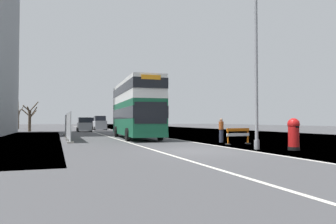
{
  "coord_description": "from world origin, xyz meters",
  "views": [
    {
      "loc": [
        -6.6,
        -14.89,
        1.53
      ],
      "look_at": [
        1.35,
        7.83,
        2.2
      ],
      "focal_mm": 34.2,
      "sensor_mm": 36.0,
      "label": 1
    }
  ],
  "objects_px": {
    "car_receding_mid": "(100,123)",
    "roadworks_barrier": "(238,134)",
    "lamppost_foreground": "(256,69)",
    "double_decker_bus": "(136,108)",
    "car_receding_far": "(93,124)",
    "red_pillar_postbox": "(294,133)",
    "pedestrian_at_kerb": "(221,130)",
    "car_oncoming_near": "(84,125)"
  },
  "relations": [
    {
      "from": "roadworks_barrier",
      "to": "car_receding_far",
      "type": "height_order",
      "value": "car_receding_far"
    },
    {
      "from": "lamppost_foreground",
      "to": "pedestrian_at_kerb",
      "type": "xyz_separation_m",
      "value": [
        0.92,
        5.59,
        -3.48
      ]
    },
    {
      "from": "double_decker_bus",
      "to": "lamppost_foreground",
      "type": "relative_size",
      "value": 1.27
    },
    {
      "from": "double_decker_bus",
      "to": "pedestrian_at_kerb",
      "type": "bearing_deg",
      "value": -57.17
    },
    {
      "from": "red_pillar_postbox",
      "to": "car_oncoming_near",
      "type": "distance_m",
      "value": 34.27
    },
    {
      "from": "car_receding_mid",
      "to": "car_receding_far",
      "type": "xyz_separation_m",
      "value": [
        -0.1,
        9.43,
        -0.09
      ]
    },
    {
      "from": "pedestrian_at_kerb",
      "to": "car_receding_far",
      "type": "bearing_deg",
      "value": 95.81
    },
    {
      "from": "car_oncoming_near",
      "to": "car_receding_mid",
      "type": "distance_m",
      "value": 7.58
    },
    {
      "from": "red_pillar_postbox",
      "to": "car_receding_mid",
      "type": "distance_m",
      "value": 40.56
    },
    {
      "from": "roadworks_barrier",
      "to": "car_oncoming_near",
      "type": "height_order",
      "value": "car_oncoming_near"
    },
    {
      "from": "car_oncoming_near",
      "to": "car_receding_far",
      "type": "relative_size",
      "value": 0.88
    },
    {
      "from": "lamppost_foreground",
      "to": "pedestrian_at_kerb",
      "type": "relative_size",
      "value": 5.33
    },
    {
      "from": "double_decker_bus",
      "to": "red_pillar_postbox",
      "type": "distance_m",
      "value": 14.72
    },
    {
      "from": "double_decker_bus",
      "to": "car_receding_far",
      "type": "bearing_deg",
      "value": 89.74
    },
    {
      "from": "lamppost_foreground",
      "to": "roadworks_barrier",
      "type": "bearing_deg",
      "value": 73.65
    },
    {
      "from": "red_pillar_postbox",
      "to": "car_receding_far",
      "type": "bearing_deg",
      "value": 95.76
    },
    {
      "from": "roadworks_barrier",
      "to": "car_oncoming_near",
      "type": "bearing_deg",
      "value": 104.56
    },
    {
      "from": "roadworks_barrier",
      "to": "car_receding_far",
      "type": "relative_size",
      "value": 0.4
    },
    {
      "from": "red_pillar_postbox",
      "to": "car_receding_mid",
      "type": "bearing_deg",
      "value": 96.95
    },
    {
      "from": "double_decker_bus",
      "to": "red_pillar_postbox",
      "type": "bearing_deg",
      "value": -69.27
    },
    {
      "from": "double_decker_bus",
      "to": "car_receding_far",
      "type": "distance_m",
      "value": 36.06
    },
    {
      "from": "lamppost_foreground",
      "to": "car_receding_far",
      "type": "bearing_deg",
      "value": 94.07
    },
    {
      "from": "car_receding_mid",
      "to": "pedestrian_at_kerb",
      "type": "bearing_deg",
      "value": -82.75
    },
    {
      "from": "red_pillar_postbox",
      "to": "car_receding_far",
      "type": "xyz_separation_m",
      "value": [
        -5.01,
        49.7,
        0.09
      ]
    },
    {
      "from": "pedestrian_at_kerb",
      "to": "lamppost_foreground",
      "type": "bearing_deg",
      "value": -99.32
    },
    {
      "from": "red_pillar_postbox",
      "to": "roadworks_barrier",
      "type": "relative_size",
      "value": 0.93
    },
    {
      "from": "car_oncoming_near",
      "to": "car_receding_mid",
      "type": "height_order",
      "value": "car_receding_mid"
    },
    {
      "from": "lamppost_foreground",
      "to": "pedestrian_at_kerb",
      "type": "bearing_deg",
      "value": 80.68
    },
    {
      "from": "car_oncoming_near",
      "to": "car_receding_mid",
      "type": "bearing_deg",
      "value": 66.23
    },
    {
      "from": "double_decker_bus",
      "to": "car_receding_mid",
      "type": "bearing_deg",
      "value": 89.43
    },
    {
      "from": "car_receding_mid",
      "to": "roadworks_barrier",
      "type": "bearing_deg",
      "value": -82.96
    },
    {
      "from": "car_receding_mid",
      "to": "red_pillar_postbox",
      "type": "bearing_deg",
      "value": -83.05
    },
    {
      "from": "lamppost_foreground",
      "to": "double_decker_bus",
      "type": "bearing_deg",
      "value": 106.02
    },
    {
      "from": "red_pillar_postbox",
      "to": "car_oncoming_near",
      "type": "height_order",
      "value": "car_oncoming_near"
    },
    {
      "from": "car_receding_far",
      "to": "red_pillar_postbox",
      "type": "bearing_deg",
      "value": -84.24
    },
    {
      "from": "car_oncoming_near",
      "to": "pedestrian_at_kerb",
      "type": "bearing_deg",
      "value": -74.63
    },
    {
      "from": "lamppost_foreground",
      "to": "car_receding_far",
      "type": "xyz_separation_m",
      "value": [
        -3.46,
        48.66,
        -3.33
      ]
    },
    {
      "from": "lamppost_foreground",
      "to": "car_oncoming_near",
      "type": "height_order",
      "value": "lamppost_foreground"
    },
    {
      "from": "lamppost_foreground",
      "to": "car_receding_mid",
      "type": "bearing_deg",
      "value": 94.9
    },
    {
      "from": "lamppost_foreground",
      "to": "roadworks_barrier",
      "type": "relative_size",
      "value": 5.11
    },
    {
      "from": "double_decker_bus",
      "to": "car_receding_mid",
      "type": "distance_m",
      "value": 26.64
    },
    {
      "from": "roadworks_barrier",
      "to": "car_receding_mid",
      "type": "relative_size",
      "value": 0.46
    }
  ]
}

